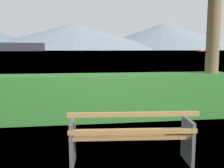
% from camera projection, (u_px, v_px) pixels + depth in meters
% --- Properties ---
extents(ground_plane, '(1400.00, 1400.00, 0.00)m').
position_uv_depth(ground_plane, '(130.00, 162.00, 4.08)').
color(ground_plane, '#567A38').
extents(water_surface, '(620.00, 620.00, 0.00)m').
position_uv_depth(water_surface, '(74.00, 51.00, 306.67)').
color(water_surface, slate).
rests_on(water_surface, ground_plane).
extents(park_bench, '(1.88, 0.73, 0.87)m').
position_uv_depth(park_bench, '(131.00, 137.00, 3.96)').
color(park_bench, '#A0703F').
rests_on(park_bench, ground_plane).
extents(hedge_row, '(6.34, 0.88, 1.12)m').
position_uv_depth(hedge_row, '(108.00, 97.00, 6.58)').
color(hedge_row, '#2D6B28').
rests_on(hedge_row, ground_plane).
extents(fishing_boat_near, '(8.46, 7.12, 1.35)m').
position_uv_depth(fishing_boat_near, '(201.00, 51.00, 220.07)').
color(fishing_boat_near, '#B2332D').
rests_on(fishing_boat_near, water_surface).
extents(distant_hills, '(819.73, 427.93, 59.05)m').
position_uv_depth(distant_hills, '(51.00, 36.00, 543.86)').
color(distant_hills, slate).
rests_on(distant_hills, ground_plane).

